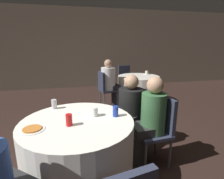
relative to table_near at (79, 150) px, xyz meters
name	(u,v)px	position (x,y,z in m)	size (l,w,h in m)	color
ground_plane	(81,174)	(0.01, 0.06, -0.37)	(16.00, 16.00, 0.00)	black
wall_back	(73,49)	(0.01, 4.73, 1.03)	(16.00, 0.06, 2.80)	gray
table_near	(79,150)	(0.00, 0.00, 0.00)	(1.23, 1.23, 0.73)	white
table_far	(138,90)	(1.67, 2.51, 0.00)	(1.09, 1.09, 0.73)	white
chair_near_east	(159,125)	(1.03, 0.08, 0.18)	(0.43, 0.43, 0.91)	#2D3347
chair_near_northeast	(134,112)	(0.86, 0.56, 0.18)	(0.55, 0.55, 0.91)	#2D3347
chair_far_west	(105,86)	(0.73, 2.34, 0.18)	(0.47, 0.46, 0.91)	#2D3347
chair_far_north	(125,77)	(1.59, 3.46, 0.18)	(0.43, 0.44, 0.91)	#2D3347
person_white_shirt	(111,83)	(0.88, 2.37, 0.25)	(0.51, 0.38, 1.20)	black
person_black_shirt	(128,112)	(0.73, 0.47, 0.22)	(0.50, 0.47, 1.13)	#282828
person_green_jacket	(147,123)	(0.86, 0.07, 0.22)	(0.49, 0.32, 1.17)	#282828
pizza_plate_near	(32,129)	(-0.43, -0.12, 0.37)	(0.24, 0.24, 0.02)	white
soda_can_red	(69,120)	(-0.08, -0.10, 0.43)	(0.07, 0.07, 0.12)	red
soda_can_blue	(115,111)	(0.44, 0.03, 0.43)	(0.07, 0.07, 0.12)	#1E38A5
soda_can_silver	(54,104)	(-0.28, 0.44, 0.43)	(0.07, 0.07, 0.12)	silver
cup_near	(95,112)	(0.20, 0.09, 0.42)	(0.08, 0.08, 0.10)	white
cup_far	(147,73)	(2.00, 2.74, 0.42)	(0.09, 0.09, 0.10)	silver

